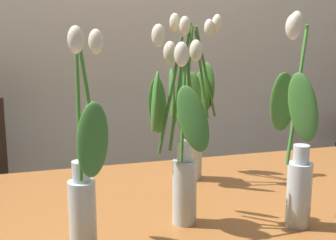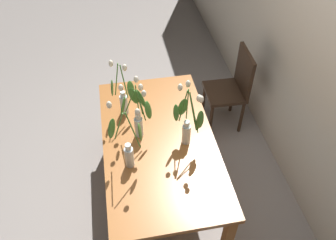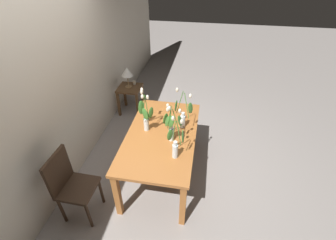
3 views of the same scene
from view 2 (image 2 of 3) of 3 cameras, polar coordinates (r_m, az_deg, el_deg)
ground_plane at (r=3.33m, az=-1.28°, el=-11.89°), size 18.00×18.00×0.00m
room_wall_rear at (r=2.78m, az=25.95°, el=8.95°), size 9.00×0.10×2.70m
dining_table at (r=2.81m, az=-1.49°, el=-4.67°), size 1.60×0.90×0.74m
tulip_vase_0 at (r=2.56m, az=3.40°, el=-0.35°), size 0.22×0.24×0.58m
tulip_vase_1 at (r=2.46m, az=-6.75°, el=-4.52°), size 0.15×0.26×0.58m
tulip_vase_2 at (r=2.64m, az=-5.13°, el=1.11°), size 0.19×0.27×0.55m
tulip_vase_3 at (r=2.87m, az=-7.60°, el=3.79°), size 0.12×0.21×0.55m
dining_chair at (r=3.64m, az=10.81°, el=5.64°), size 0.41×0.41×0.93m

